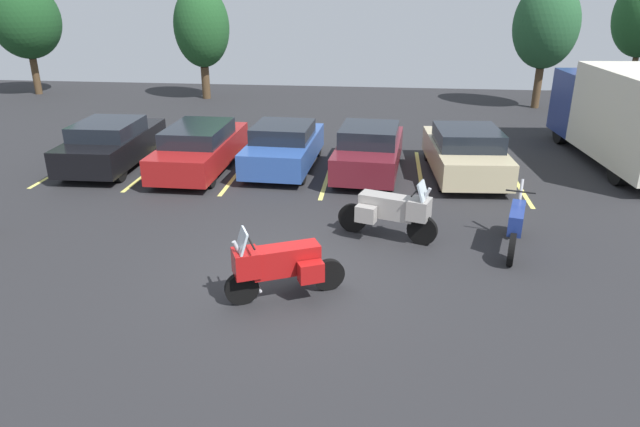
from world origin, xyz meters
name	(u,v)px	position (x,y,z in m)	size (l,w,h in m)	color
ground	(290,279)	(0.00, 0.00, -0.05)	(44.00, 44.00, 0.10)	#262628
motorcycle_touring	(280,264)	(-0.03, -0.78, 0.66)	(2.07, 1.27, 1.42)	black
motorcycle_second	(516,225)	(4.56, 1.78, 0.56)	(0.79, 2.17, 1.32)	black
motorcycle_third	(391,210)	(1.94, 2.03, 0.67)	(2.21, 1.17, 1.42)	black
parking_stripes	(285,170)	(-1.24, 6.71, 0.00)	(13.71, 4.94, 0.01)	#EAE066
car_black	(112,143)	(-6.62, 6.60, 0.71)	(1.97, 4.52, 1.43)	black
car_red	(200,147)	(-3.79, 6.53, 0.69)	(1.80, 4.81, 1.38)	maroon
car_blue	(284,147)	(-1.30, 6.95, 0.67)	(1.99, 4.28, 1.39)	#2D519E
car_maroon	(369,150)	(1.30, 6.74, 0.70)	(2.06, 4.34, 1.46)	maroon
car_champagne	(465,152)	(4.10, 6.81, 0.70)	(2.21, 4.46, 1.45)	#C1B289
box_truck	(631,115)	(9.18, 8.49, 1.58)	(2.96, 7.09, 2.96)	navy
tree_far_left	(26,21)	(-15.99, 18.01, 3.58)	(3.28, 3.28, 5.43)	#4C3823
tree_center	(202,27)	(-7.06, 17.82, 3.36)	(2.61, 2.61, 5.25)	#4C3823
tree_rear	(546,25)	(8.53, 17.28, 3.59)	(2.81, 2.81, 5.46)	#4C3823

